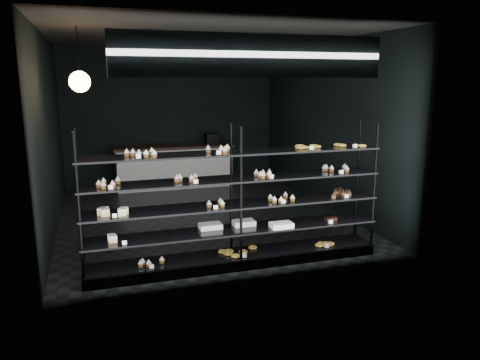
% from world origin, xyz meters
% --- Properties ---
extents(room, '(5.01, 6.01, 3.20)m').
position_xyz_m(room, '(0.00, 0.00, 1.60)').
color(room, black).
rests_on(room, ground).
extents(display_shelf, '(4.00, 0.50, 1.91)m').
position_xyz_m(display_shelf, '(-0.10, -2.45, 0.63)').
color(display_shelf, black).
rests_on(display_shelf, room).
extents(signage, '(3.30, 0.05, 0.50)m').
position_xyz_m(signage, '(0.00, -2.93, 2.75)').
color(signage, '#0B0B3A').
rests_on(signage, room).
extents(pendant_lamp, '(0.29, 0.29, 0.87)m').
position_xyz_m(pendant_lamp, '(-1.96, -1.33, 2.45)').
color(pendant_lamp, black).
rests_on(pendant_lamp, room).
extents(service_counter, '(2.76, 0.65, 1.23)m').
position_xyz_m(service_counter, '(-0.03, 2.50, 0.50)').
color(service_counter, silver).
rests_on(service_counter, room).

